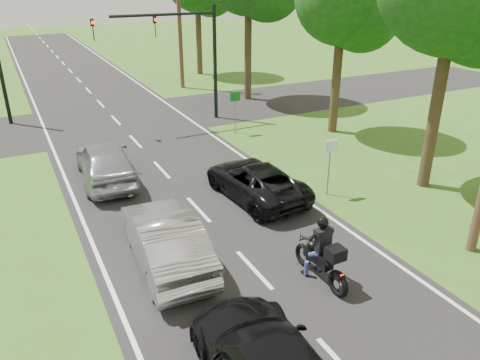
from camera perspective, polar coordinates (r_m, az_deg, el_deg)
name	(u,v)px	position (r m, az deg, el deg)	size (l,w,h in m)	color
ground	(254,270)	(13.10, 1.71, -10.89)	(140.00, 140.00, 0.00)	#395A19
road	(148,155)	(21.44, -11.20, 3.06)	(8.00, 100.00, 0.01)	black
cross_road	(116,120)	(26.99, -14.90, 7.05)	(60.00, 7.00, 0.01)	black
motorcycle_rider	(323,257)	(12.46, 10.04, -9.20)	(0.62, 2.20, 1.89)	black
dark_suv	(255,181)	(16.79, 1.89, -0.07)	(2.13, 4.63, 1.29)	black
silver_sedan	(165,239)	(13.11, -9.10, -7.09)	(1.64, 4.71, 1.55)	#A8A7AC
silver_suv	(105,161)	(18.81, -16.12, 2.25)	(1.93, 4.78, 1.63)	#A0A3A8
traffic_signal	(182,44)	(25.14, -7.14, 16.12)	(6.38, 0.44, 6.00)	black
signal_pole_far	(0,68)	(27.77, -27.24, 12.08)	(0.20, 0.20, 6.00)	black
utility_pole_far	(179,12)	(33.50, -7.45, 19.65)	(1.60, 0.28, 10.00)	brown
sign_white	(330,154)	(16.93, 10.97, 3.15)	(0.55, 0.07, 2.12)	slate
sign_green	(235,102)	(23.51, -0.59, 9.44)	(0.55, 0.07, 2.12)	slate
tree_row_c	(350,2)	(23.61, 13.25, 20.33)	(4.80, 4.65, 8.76)	#332316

